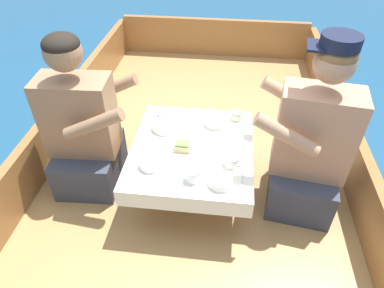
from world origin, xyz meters
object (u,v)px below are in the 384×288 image
at_px(person_port, 84,131).
at_px(coffee_cup_center, 164,112).
at_px(person_starboard, 310,147).
at_px(coffee_cup_starboard, 193,175).
at_px(tin_can, 237,116).
at_px(coffee_cup_port, 232,160).
at_px(sandwich, 183,146).

bearing_deg(person_port, coffee_cup_center, 28.99).
bearing_deg(coffee_cup_center, person_starboard, -18.62).
height_order(person_port, coffee_cup_starboard, person_port).
xyz_separation_m(person_port, coffee_cup_center, (0.43, 0.27, -0.02)).
xyz_separation_m(coffee_cup_center, tin_can, (0.47, 0.02, 0.00)).
xyz_separation_m(coffee_cup_starboard, coffee_cup_center, (-0.25, 0.55, -0.01)).
relative_size(coffee_cup_port, coffee_cup_center, 1.13).
xyz_separation_m(sandwich, coffee_cup_port, (0.28, -0.09, -0.00)).
bearing_deg(tin_can, coffee_cup_center, -178.11).
height_order(person_port, tin_can, person_port).
distance_m(person_starboard, coffee_cup_center, 0.91).
height_order(person_port, person_starboard, person_starboard).
xyz_separation_m(person_starboard, sandwich, (-0.70, -0.04, -0.03)).
height_order(person_port, sandwich, person_port).
height_order(coffee_cup_starboard, tin_can, coffee_cup_starboard).
bearing_deg(person_port, coffee_cup_starboard, -25.68).
relative_size(sandwich, coffee_cup_port, 0.90).
distance_m(person_starboard, coffee_cup_starboard, 0.67).
distance_m(sandwich, coffee_cup_center, 0.37).
height_order(person_port, coffee_cup_port, person_port).
height_order(sandwich, tin_can, sandwich).
distance_m(person_starboard, tin_can, 0.50).
bearing_deg(sandwich, tin_can, 49.10).
xyz_separation_m(coffee_cup_starboard, tin_can, (0.21, 0.57, -0.01)).
bearing_deg(person_starboard, coffee_cup_center, -10.68).
relative_size(person_starboard, coffee_cup_starboard, 10.07).
bearing_deg(coffee_cup_starboard, person_port, 157.43).
relative_size(coffee_cup_port, tin_can, 1.58).
distance_m(person_port, person_starboard, 1.29).
bearing_deg(sandwich, coffee_cup_starboard, -69.53).
xyz_separation_m(person_port, coffee_cup_starboard, (0.68, -0.28, -0.01)).
relative_size(person_starboard, coffee_cup_port, 9.82).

